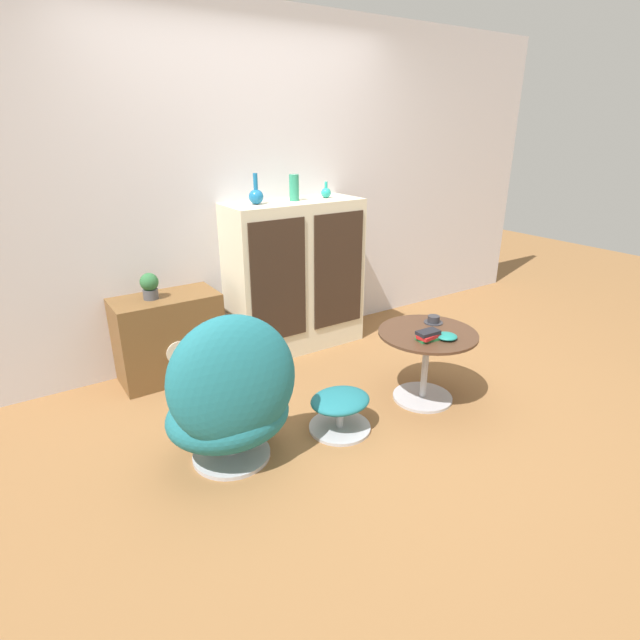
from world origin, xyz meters
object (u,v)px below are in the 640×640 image
object	(u,v)px
vase_inner_right	(326,192)
tv_console	(169,337)
vase_leftmost	(256,195)
teacup	(434,320)
vase_inner_left	(294,188)
coffee_table	(426,354)
ottoman	(340,406)
book_stack	(428,335)
sideboard	(295,277)
bowl	(447,336)
egg_chair	(231,399)
potted_plant	(150,285)

from	to	relation	value
vase_inner_right	tv_console	bearing A→B (deg)	178.87
vase_leftmost	teacup	bearing A→B (deg)	-58.04
vase_inner_left	coffee_table	bearing A→B (deg)	-78.80
ottoman	book_stack	bearing A→B (deg)	-10.57
sideboard	bowl	bearing A→B (deg)	-78.94
egg_chair	ottoman	bearing A→B (deg)	-4.50
vase_inner_left	potted_plant	xyz separation A→B (m)	(-1.17, 0.03, -0.59)
egg_chair	potted_plant	xyz separation A→B (m)	(-0.04, 1.22, 0.32)
vase_inner_right	teacup	xyz separation A→B (m)	(0.10, -1.17, -0.74)
vase_inner_left	ottoman	bearing A→B (deg)	-109.56
vase_leftmost	vase_inner_right	bearing A→B (deg)	0.00
egg_chair	bowl	size ratio (longest dim) A/B	6.86
coffee_table	vase_inner_right	distance (m)	1.57
coffee_table	bowl	size ratio (longest dim) A/B	4.89
coffee_table	teacup	bearing A→B (deg)	33.24
vase_inner_left	teacup	size ratio (longest dim) A/B	1.53
vase_leftmost	potted_plant	distance (m)	1.01
vase_inner_left	teacup	world-z (taller)	vase_inner_left
egg_chair	vase_inner_left	world-z (taller)	vase_inner_left
vase_leftmost	vase_inner_left	distance (m)	0.33
egg_chair	teacup	size ratio (longest dim) A/B	7.03
coffee_table	bowl	world-z (taller)	bowl
bowl	tv_console	bearing A→B (deg)	133.08
sideboard	bowl	world-z (taller)	sideboard
teacup	vase_inner_left	bearing A→B (deg)	108.94
vase_inner_left	vase_inner_right	world-z (taller)	vase_inner_left
sideboard	coffee_table	size ratio (longest dim) A/B	1.87
sideboard	vase_inner_right	size ratio (longest dim) A/B	9.55
bowl	vase_leftmost	bearing A→B (deg)	112.89
egg_chair	vase_leftmost	bearing A→B (deg)	56.21
vase_leftmost	vase_inner_left	xyz separation A→B (m)	(0.33, 0.00, 0.04)
egg_chair	vase_inner_left	bearing A→B (deg)	46.66
teacup	coffee_table	bearing A→B (deg)	-146.76
potted_plant	bowl	xyz separation A→B (m)	(1.44, -1.44, -0.21)
vase_inner_right	book_stack	xyz separation A→B (m)	(-0.14, -1.36, -0.73)
teacup	vase_inner_right	bearing A→B (deg)	95.06
vase_leftmost	potted_plant	world-z (taller)	vase_leftmost
sideboard	coffee_table	world-z (taller)	sideboard
coffee_table	book_stack	world-z (taller)	book_stack
coffee_table	bowl	distance (m)	0.23
egg_chair	teacup	world-z (taller)	egg_chair
egg_chair	potted_plant	world-z (taller)	egg_chair
egg_chair	coffee_table	size ratio (longest dim) A/B	1.40
ottoman	coffee_table	size ratio (longest dim) A/B	0.59
vase_leftmost	book_stack	distance (m)	1.63
bowl	sideboard	bearing A→B (deg)	101.06
book_stack	vase_inner_left	bearing A→B (deg)	96.56
sideboard	coffee_table	xyz separation A→B (m)	(0.26, -1.26, -0.27)
bowl	coffee_table	bearing A→B (deg)	96.85
sideboard	vase_inner_left	world-z (taller)	vase_inner_left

